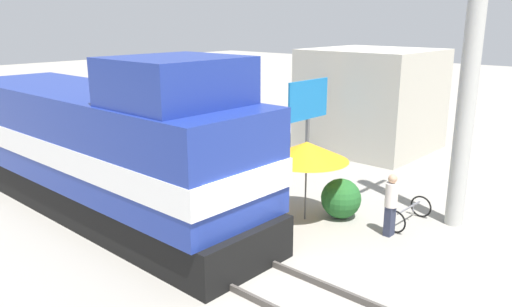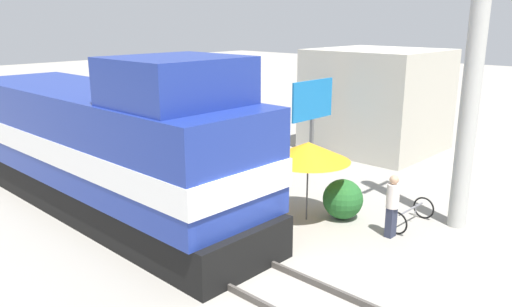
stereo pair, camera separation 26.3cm
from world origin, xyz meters
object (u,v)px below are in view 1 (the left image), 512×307
Objects in this scene: bicycle at (408,213)px; billboard_sign at (308,104)px; locomotive at (106,149)px; person_bystander at (391,203)px; vendor_umbrella at (307,151)px; utility_pole at (471,64)px.

billboard_sign is at bearing -24.25° from bicycle.
locomotive is 7.59× the size of bicycle.
billboard_sign is 1.99× the size of person_bystander.
person_bystander is 1.20m from bicycle.
billboard_sign reaches higher than bicycle.
person_bystander is at bearing -58.94° from locomotive.
person_bystander is at bearing -75.38° from vendor_umbrella.
utility_pole is 4.93m from vendor_umbrella.
vendor_umbrella is at bearing -52.10° from locomotive.
locomotive reaches higher than person_bystander.
utility_pole reaches higher than locomotive.
locomotive is at bearing 121.06° from person_bystander.
utility_pole is at bearing -104.92° from billboard_sign.
utility_pole reaches higher than bicycle.
utility_pole is at bearing -52.50° from vendor_umbrella.
vendor_umbrella reaches higher than bicycle.
bicycle is at bearing -115.62° from billboard_sign.
bicycle is at bearing -53.31° from locomotive.
bicycle is at bearing 134.59° from utility_pole.
billboard_sign is (1.74, 6.53, -2.00)m from utility_pole.
utility_pole is 5.19× the size of person_bystander.
person_bystander is (4.21, -6.99, -1.08)m from locomotive.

